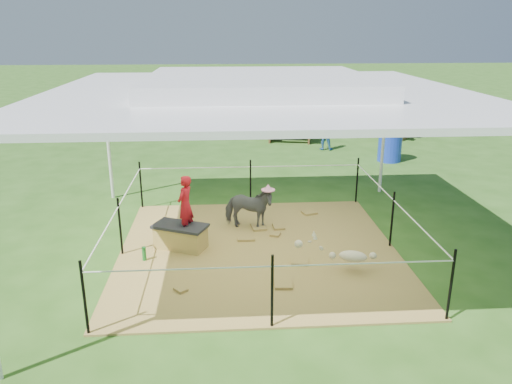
{
  "coord_description": "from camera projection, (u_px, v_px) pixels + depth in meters",
  "views": [
    {
      "loc": [
        -0.57,
        -7.62,
        3.58
      ],
      "look_at": [
        0.0,
        0.6,
        0.85
      ],
      "focal_mm": 35.0,
      "sensor_mm": 36.0,
      "label": 1
    }
  ],
  "objects": [
    {
      "name": "distant_person",
      "position": [
        325.0,
        132.0,
        15.18
      ],
      "size": [
        0.62,
        0.54,
        1.08
      ],
      "primitive_type": "imported",
      "rotation": [
        0.0,
        0.0,
        2.84
      ],
      "color": "#336FC1",
      "rests_on": "ground"
    },
    {
      "name": "dark_cloth",
      "position": [
        180.0,
        226.0,
        8.32
      ],
      "size": [
        0.99,
        0.78,
        0.05
      ],
      "primitive_type": "cube",
      "rotation": [
        0.0,
        0.0,
        -0.42
      ],
      "color": "black",
      "rests_on": "straw_bale"
    },
    {
      "name": "canopy_tent",
      "position": [
        259.0,
        89.0,
        7.53
      ],
      "size": [
        6.3,
        6.3,
        2.9
      ],
      "color": "silver",
      "rests_on": "ground"
    },
    {
      "name": "rope_fence",
      "position": [
        259.0,
        215.0,
        8.17
      ],
      "size": [
        4.54,
        4.54,
        1.0
      ],
      "color": "black",
      "rests_on": "ground"
    },
    {
      "name": "picnic_table_near",
      "position": [
        290.0,
        130.0,
        16.49
      ],
      "size": [
        1.84,
        1.48,
        0.68
      ],
      "primitive_type": "cube",
      "rotation": [
        0.0,
        0.0,
        -0.2
      ],
      "color": "#522F1C",
      "rests_on": "ground"
    },
    {
      "name": "ground",
      "position": [
        258.0,
        251.0,
        8.38
      ],
      "size": [
        90.0,
        90.0,
        0.0
      ],
      "primitive_type": "plane",
      "color": "#2D5919",
      "rests_on": "ground"
    },
    {
      "name": "foal",
      "position": [
        353.0,
        254.0,
        7.54
      ],
      "size": [
        1.14,
        0.84,
        0.57
      ],
      "primitive_type": null,
      "rotation": [
        0.0,
        0.0,
        -0.3
      ],
      "color": "beige",
      "rests_on": "hay_patch"
    },
    {
      "name": "picnic_table_far",
      "position": [
        386.0,
        124.0,
        17.24
      ],
      "size": [
        2.35,
        2.22,
        0.79
      ],
      "primitive_type": "cube",
      "rotation": [
        0.0,
        0.0,
        -0.62
      ],
      "color": "brown",
      "rests_on": "ground"
    },
    {
      "name": "pink_hat",
      "position": [
        248.0,
        185.0,
        8.99
      ],
      "size": [
        0.25,
        0.25,
        0.11
      ],
      "primitive_type": "cylinder",
      "color": "#FF93C3",
      "rests_on": "pony"
    },
    {
      "name": "straw_bale",
      "position": [
        181.0,
        237.0,
        8.39
      ],
      "size": [
        0.93,
        0.72,
        0.37
      ],
      "primitive_type": "cube",
      "rotation": [
        0.0,
        0.0,
        -0.42
      ],
      "color": "olive",
      "rests_on": "hay_patch"
    },
    {
      "name": "woman",
      "position": [
        185.0,
        199.0,
        8.18
      ],
      "size": [
        0.37,
        0.43,
        0.99
      ],
      "primitive_type": "imported",
      "rotation": [
        0.0,
        0.0,
        -1.99
      ],
      "color": "#AE101B",
      "rests_on": "straw_bale"
    },
    {
      "name": "hay_patch",
      "position": [
        258.0,
        250.0,
        8.37
      ],
      "size": [
        4.6,
        4.6,
        0.03
      ],
      "primitive_type": "cube",
      "color": "brown",
      "rests_on": "ground"
    },
    {
      "name": "green_bottle",
      "position": [
        144.0,
        254.0,
        7.95
      ],
      "size": [
        0.09,
        0.09,
        0.23
      ],
      "primitive_type": "cylinder",
      "rotation": [
        0.0,
        0.0,
        -0.42
      ],
      "color": "#186E25",
      "rests_on": "hay_patch"
    },
    {
      "name": "trash_barrel",
      "position": [
        390.0,
        144.0,
        13.88
      ],
      "size": [
        0.8,
        0.8,
        1.0
      ],
      "primitive_type": "cylinder",
      "rotation": [
        0.0,
        0.0,
        -0.29
      ],
      "color": "#1A39C7",
      "rests_on": "ground"
    },
    {
      "name": "pony",
      "position": [
        248.0,
        208.0,
        9.13
      ],
      "size": [
        1.02,
        0.67,
        0.79
      ],
      "primitive_type": "imported",
      "rotation": [
        0.0,
        0.0,
        1.28
      ],
      "color": "#47474C",
      "rests_on": "hay_patch"
    }
  ]
}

